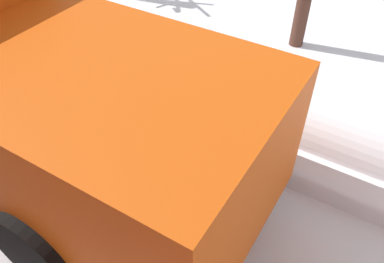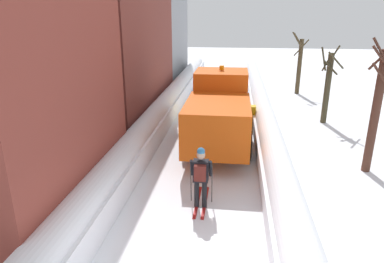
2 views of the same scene
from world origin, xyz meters
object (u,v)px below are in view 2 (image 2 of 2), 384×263
Objects in this scene: bare_tree_mid at (328,86)px; bare_tree_far at (299,65)px; plow_truck at (219,112)px; skier at (201,175)px; traffic_light_pole at (90,99)px; bare_tree_near at (376,108)px.

bare_tree_far is at bearing 92.43° from bare_tree_mid.
plow_truck is 1.57× the size of bare_tree_mid.
traffic_light_pole is at bearing 173.60° from skier.
plow_truck is 1.32× the size of bare_tree_near.
bare_tree_mid is at bearing 38.14° from plow_truck.
bare_tree_near is 12.24m from bare_tree_far.
traffic_light_pole is at bearing -135.13° from bare_tree_mid.
bare_tree_near is at bearing -17.96° from plow_truck.
skier is 0.48× the size of bare_tree_mid.
bare_tree_near is at bearing -88.19° from bare_tree_mid.
bare_tree_far is (8.14, 14.97, -1.04)m from traffic_light_pole.
plow_truck is 3.31× the size of skier.
plow_truck is 1.48× the size of bare_tree_far.
plow_truck is at bearing 162.04° from bare_tree_near.
skier is 3.71m from traffic_light_pole.
skier is at bearing -108.12° from bare_tree_far.
bare_tree_mid is at bearing 44.87° from traffic_light_pole.
skier is 16.14m from bare_tree_far.
bare_tree_near is at bearing 17.65° from traffic_light_pole.
plow_truck is 5.77m from traffic_light_pole.
bare_tree_far reaches higher than bare_tree_mid.
plow_truck is 11.57m from bare_tree_far.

